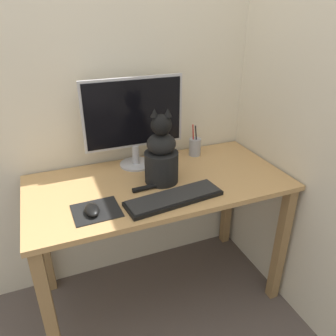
# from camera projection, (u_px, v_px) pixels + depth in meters

# --- Properties ---
(ground_plane) EXTENTS (12.00, 12.00, 0.00)m
(ground_plane) POSITION_uv_depth(u_px,v_px,m) (160.00, 291.00, 1.91)
(ground_plane) COLOR #564C47
(wall_back) EXTENTS (7.00, 0.04, 2.50)m
(wall_back) POSITION_uv_depth(u_px,v_px,m) (134.00, 60.00, 1.63)
(wall_back) COLOR beige
(wall_back) RESTS_ON ground_plane
(wall_side_right) EXTENTS (0.04, 7.00, 2.50)m
(wall_side_right) POSITION_uv_depth(u_px,v_px,m) (285.00, 62.00, 1.57)
(wall_side_right) COLOR beige
(wall_side_right) RESTS_ON ground_plane
(desk) EXTENTS (1.24, 0.61, 0.73)m
(desk) POSITION_uv_depth(u_px,v_px,m) (159.00, 200.00, 1.63)
(desk) COLOR tan
(desk) RESTS_ON ground_plane
(monitor) EXTENTS (0.51, 0.17, 0.46)m
(monitor) POSITION_uv_depth(u_px,v_px,m) (134.00, 118.00, 1.62)
(monitor) COLOR #B2B2B7
(monitor) RESTS_ON desk
(keyboard) EXTENTS (0.44, 0.18, 0.02)m
(keyboard) POSITION_uv_depth(u_px,v_px,m) (175.00, 198.00, 1.42)
(keyboard) COLOR black
(keyboard) RESTS_ON desk
(mousepad_left) EXTENTS (0.20, 0.17, 0.00)m
(mousepad_left) POSITION_uv_depth(u_px,v_px,m) (96.00, 211.00, 1.35)
(mousepad_left) COLOR black
(mousepad_left) RESTS_ON desk
(computer_mouse_left) EXTENTS (0.06, 0.10, 0.03)m
(computer_mouse_left) POSITION_uv_depth(u_px,v_px,m) (92.00, 210.00, 1.32)
(computer_mouse_left) COLOR black
(computer_mouse_left) RESTS_ON mousepad_left
(cat) EXTENTS (0.26, 0.20, 0.36)m
(cat) POSITION_uv_depth(u_px,v_px,m) (161.00, 156.00, 1.52)
(cat) COLOR black
(cat) RESTS_ON desk
(pen_cup) EXTENTS (0.07, 0.07, 0.18)m
(pen_cup) POSITION_uv_depth(u_px,v_px,m) (195.00, 147.00, 1.83)
(pen_cup) COLOR #99999E
(pen_cup) RESTS_ON desk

